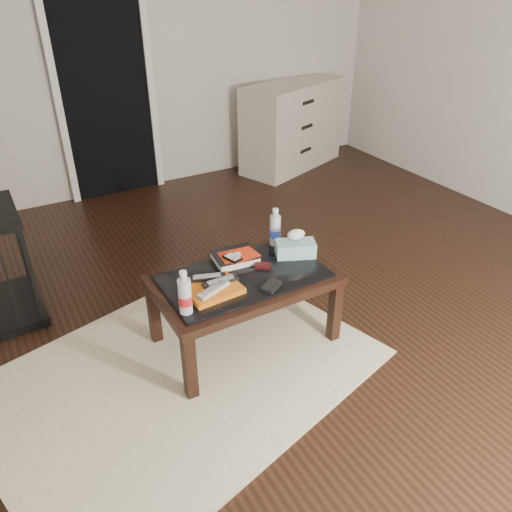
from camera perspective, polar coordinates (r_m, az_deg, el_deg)
The scene contains 18 objects.
ground at distance 3.32m, azimuth 3.92°, elevation -5.81°, with size 5.00×5.00×0.00m, color black.
room_shell at distance 2.70m, azimuth 5.22°, elevation 23.10°, with size 5.00×5.00×5.00m.
doorway at distance 4.89m, azimuth -16.96°, elevation 18.21°, with size 0.90×0.08×2.07m.
coffee_table at distance 2.82m, azimuth -1.38°, elevation -3.29°, with size 1.00×0.60×0.46m.
rug at distance 2.86m, azimuth -8.60°, elevation -13.08°, with size 2.00×1.50×0.01m, color beige.
dresser at distance 5.56m, azimuth 4.15°, elevation 14.65°, with size 1.30×0.88×0.90m.
magazines at distance 2.64m, azimuth -4.89°, elevation -3.86°, with size 0.28×0.21×0.03m, color #D16213.
remote_silver at distance 2.60m, azimuth -4.89°, elevation -3.81°, with size 0.20×0.05×0.02m, color #ACACB1.
remote_black_front at distance 2.66m, azimuth -4.07°, elevation -2.88°, with size 0.20×0.05×0.02m, color black.
remote_black_back at distance 2.70m, azimuth -5.61°, elevation -2.43°, with size 0.20×0.05×0.02m, color black.
textbook at distance 2.90m, azimuth -2.40°, elevation -0.13°, with size 0.25×0.20×0.05m, color black.
dvd_mailers at distance 2.87m, azimuth -2.24°, elevation 0.13°, with size 0.19×0.14×0.01m, color red.
ipod at distance 2.83m, azimuth -2.70°, elevation -0.18°, with size 0.06×0.10×0.02m, color black.
flip_phone at distance 2.84m, azimuth 0.78°, elevation -1.10°, with size 0.09×0.05×0.02m, color black.
wallet at distance 2.67m, azimuth 1.77°, elevation -3.45°, with size 0.12×0.07×0.02m, color black.
water_bottle_left at distance 2.45m, azimuth -8.15°, elevation -4.12°, with size 0.07×0.07×0.24m, color silver.
water_bottle_right at distance 3.03m, azimuth 2.20°, elevation 3.37°, with size 0.07×0.07×0.24m, color silver.
tissue_box at distance 2.95m, azimuth 4.53°, elevation 0.84°, with size 0.23×0.12×0.09m, color teal.
Camera 1 is at (-1.53, -2.20, 1.96)m, focal length 35.00 mm.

